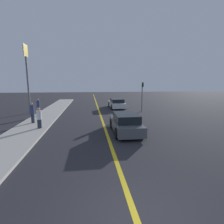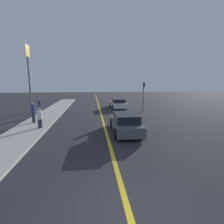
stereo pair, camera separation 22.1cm
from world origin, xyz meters
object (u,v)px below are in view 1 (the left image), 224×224
(pedestrian_near_curb, at_px, (39,118))
(pedestrian_mid_group, at_px, (32,113))
(car_near_right_lane, at_px, (126,123))
(roadside_sign, at_px, (27,66))
(traffic_light, at_px, (142,94))
(pedestrian_far_standing, at_px, (38,107))
(car_ahead_center, at_px, (117,103))

(pedestrian_near_curb, distance_m, pedestrian_mid_group, 2.14)
(car_near_right_lane, distance_m, roadside_sign, 14.09)
(pedestrian_near_curb, height_order, traffic_light, traffic_light)
(pedestrian_mid_group, relative_size, traffic_light, 0.49)
(car_near_right_lane, relative_size, traffic_light, 1.27)
(pedestrian_mid_group, distance_m, pedestrian_far_standing, 3.36)
(car_near_right_lane, bearing_deg, pedestrian_mid_group, 155.70)
(car_ahead_center, distance_m, traffic_light, 4.67)
(traffic_light, bearing_deg, car_near_right_lane, -114.07)
(car_near_right_lane, distance_m, car_ahead_center, 12.23)
(pedestrian_near_curb, height_order, pedestrian_far_standing, pedestrian_far_standing)
(pedestrian_near_curb, height_order, roadside_sign, roadside_sign)
(car_near_right_lane, distance_m, traffic_light, 9.56)
(pedestrian_far_standing, relative_size, traffic_light, 0.50)
(pedestrian_mid_group, relative_size, pedestrian_far_standing, 0.99)
(pedestrian_near_curb, relative_size, pedestrian_mid_group, 0.90)
(car_near_right_lane, height_order, roadside_sign, roadside_sign)
(car_ahead_center, bearing_deg, car_near_right_lane, -96.90)
(car_ahead_center, relative_size, pedestrian_near_curb, 2.94)
(car_near_right_lane, distance_m, pedestrian_mid_group, 8.23)
(car_near_right_lane, bearing_deg, car_ahead_center, 84.36)
(pedestrian_near_curb, bearing_deg, pedestrian_far_standing, 105.53)
(car_near_right_lane, relative_size, roadside_sign, 0.59)
(pedestrian_mid_group, distance_m, roadside_sign, 7.56)
(roadside_sign, bearing_deg, pedestrian_far_standing, -56.07)
(pedestrian_mid_group, distance_m, traffic_light, 12.52)
(car_ahead_center, bearing_deg, traffic_light, -54.92)
(pedestrian_near_curb, relative_size, roadside_sign, 0.21)
(roadside_sign, bearing_deg, pedestrian_near_curb, -67.95)
(car_near_right_lane, xyz_separation_m, pedestrian_far_standing, (-7.88, 6.75, 0.35))
(car_near_right_lane, xyz_separation_m, pedestrian_near_curb, (-6.43, 1.55, 0.25))
(pedestrian_far_standing, bearing_deg, pedestrian_near_curb, -74.47)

